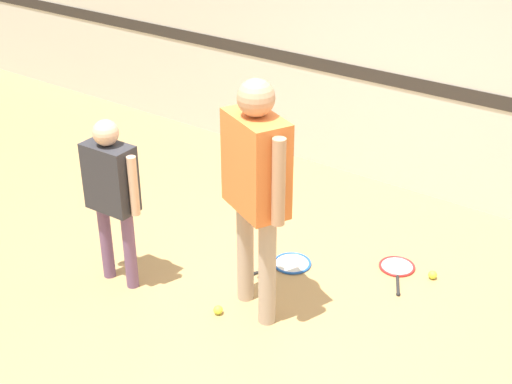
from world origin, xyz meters
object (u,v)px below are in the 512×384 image
Objects in this scene: tennis_ball_near_instructor at (218,310)px; person_instructor at (256,176)px; racket_second_spare at (290,264)px; racket_spare_on_floor at (397,268)px; person_student_left at (111,186)px; tennis_ball_by_spare_racket at (433,275)px.

person_instructor is at bearing 48.80° from tennis_ball_near_instructor.
person_instructor is 1.06m from tennis_ball_near_instructor.
person_instructor is 25.79× the size of tennis_ball_near_instructor.
racket_second_spare is at bearing 125.18° from person_instructor.
racket_spare_on_floor is (0.59, 1.04, -1.04)m from person_instructor.
person_instructor is 1.31× the size of person_student_left.
person_instructor is at bearing -128.71° from tennis_ball_by_spare_racket.
person_student_left reaches higher than tennis_ball_by_spare_racket.
person_instructor is 1.21m from racket_second_spare.
racket_second_spare is 7.75× the size of tennis_ball_by_spare_racket.
tennis_ball_by_spare_racket is (0.86, 1.08, -1.02)m from person_instructor.
tennis_ball_near_instructor is at bearing 23.79° from racket_second_spare.
tennis_ball_by_spare_racket is at bearing 144.77° from racket_second_spare.
racket_spare_on_floor is 0.82m from racket_second_spare.
racket_spare_on_floor and racket_second_spare have the same top height.
person_student_left is 2.43× the size of racket_spare_on_floor.
person_instructor reaches higher than racket_second_spare.
person_student_left reaches higher than racket_spare_on_floor.
person_instructor is 25.79× the size of tennis_ball_by_spare_racket.
person_instructor is at bearing 15.06° from person_student_left.
person_instructor reaches higher than tennis_ball_by_spare_racket.
racket_spare_on_floor is at bearing 58.17° from tennis_ball_near_instructor.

